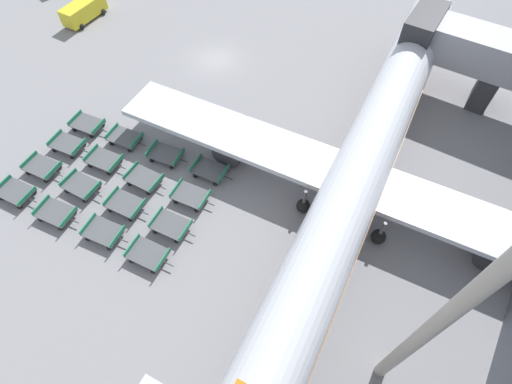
# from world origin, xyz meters

# --- Properties ---
(ground_plane) EXTENTS (500.00, 500.00, 0.00)m
(ground_plane) POSITION_xyz_m (0.00, 0.00, 0.00)
(ground_plane) COLOR gray
(airplane) EXTENTS (37.74, 44.30, 13.10)m
(airplane) POSITION_xyz_m (18.10, -7.16, 3.06)
(airplane) COLOR silver
(airplane) RESTS_ON ground_plane
(service_van) EXTENTS (2.51, 5.08, 1.91)m
(service_van) POSITION_xyz_m (-15.88, -1.94, 1.05)
(service_van) COLOR yellow
(service_van) RESTS_ON ground_plane
(baggage_dolly_row_near_col_a) EXTENTS (3.33, 2.07, 0.92)m
(baggage_dolly_row_near_col_a) POSITION_xyz_m (-2.83, -21.22, 0.48)
(baggage_dolly_row_near_col_a) COLOR #515459
(baggage_dolly_row_near_col_a) RESTS_ON ground_plane
(baggage_dolly_row_near_col_b) EXTENTS (3.35, 2.14, 0.92)m
(baggage_dolly_row_near_col_b) POSITION_xyz_m (1.09, -20.86, 0.48)
(baggage_dolly_row_near_col_b) COLOR #515459
(baggage_dolly_row_near_col_b) RESTS_ON ground_plane
(baggage_dolly_row_near_col_c) EXTENTS (3.35, 2.16, 0.92)m
(baggage_dolly_row_near_col_c) POSITION_xyz_m (5.07, -20.14, 0.48)
(baggage_dolly_row_near_col_c) COLOR #515459
(baggage_dolly_row_near_col_c) RESTS_ON ground_plane
(baggage_dolly_row_near_col_d) EXTENTS (3.34, 2.09, 0.92)m
(baggage_dolly_row_near_col_d) POSITION_xyz_m (8.79, -19.76, 0.48)
(baggage_dolly_row_near_col_d) COLOR #515459
(baggage_dolly_row_near_col_d) RESTS_ON ground_plane
(baggage_dolly_row_mid_a_col_a) EXTENTS (3.34, 2.09, 0.92)m
(baggage_dolly_row_mid_a_col_a) POSITION_xyz_m (-3.08, -18.57, 0.48)
(baggage_dolly_row_mid_a_col_a) COLOR #515459
(baggage_dolly_row_mid_a_col_a) RESTS_ON ground_plane
(baggage_dolly_row_mid_a_col_b) EXTENTS (3.30, 1.99, 0.92)m
(baggage_dolly_row_mid_a_col_b) POSITION_xyz_m (0.82, -18.19, 0.48)
(baggage_dolly_row_mid_a_col_b) COLOR #515459
(baggage_dolly_row_mid_a_col_b) RESTS_ON ground_plane
(baggage_dolly_row_mid_a_col_c) EXTENTS (3.33, 2.07, 0.92)m
(baggage_dolly_row_mid_a_col_c) POSITION_xyz_m (4.74, -17.62, 0.48)
(baggage_dolly_row_mid_a_col_c) COLOR #515459
(baggage_dolly_row_mid_a_col_c) RESTS_ON ground_plane
(baggage_dolly_row_mid_a_col_d) EXTENTS (3.33, 2.07, 0.92)m
(baggage_dolly_row_mid_a_col_d) POSITION_xyz_m (8.66, -17.20, 0.48)
(baggage_dolly_row_mid_a_col_d) COLOR #515459
(baggage_dolly_row_mid_a_col_d) RESTS_ON ground_plane
(baggage_dolly_row_mid_b_col_a) EXTENTS (3.35, 2.15, 0.92)m
(baggage_dolly_row_mid_b_col_a) POSITION_xyz_m (-3.23, -15.86, 0.48)
(baggage_dolly_row_mid_b_col_a) COLOR #515459
(baggage_dolly_row_mid_b_col_a) RESTS_ON ground_plane
(baggage_dolly_row_mid_b_col_b) EXTENTS (3.34, 2.11, 0.92)m
(baggage_dolly_row_mid_b_col_b) POSITION_xyz_m (0.44, -15.45, 0.48)
(baggage_dolly_row_mid_b_col_b) COLOR #515459
(baggage_dolly_row_mid_b_col_b) RESTS_ON ground_plane
(baggage_dolly_row_mid_b_col_c) EXTENTS (3.31, 2.00, 0.92)m
(baggage_dolly_row_mid_b_col_c) POSITION_xyz_m (4.32, -15.14, 0.48)
(baggage_dolly_row_mid_b_col_c) COLOR #515459
(baggage_dolly_row_mid_b_col_c) RESTS_ON ground_plane
(baggage_dolly_row_mid_b_col_d) EXTENTS (3.34, 2.11, 0.92)m
(baggage_dolly_row_mid_b_col_d) POSITION_xyz_m (8.26, -14.47, 0.48)
(baggage_dolly_row_mid_b_col_d) COLOR #515459
(baggage_dolly_row_mid_b_col_d) RESTS_ON ground_plane
(baggage_dolly_row_far_col_a) EXTENTS (3.35, 2.13, 0.92)m
(baggage_dolly_row_far_col_a) POSITION_xyz_m (-3.57, -13.39, 0.48)
(baggage_dolly_row_far_col_a) COLOR #515459
(baggage_dolly_row_far_col_a) RESTS_ON ground_plane
(baggage_dolly_row_far_col_b) EXTENTS (3.35, 2.13, 0.92)m
(baggage_dolly_row_far_col_b) POSITION_xyz_m (0.16, -12.84, 0.48)
(baggage_dolly_row_far_col_b) COLOR #515459
(baggage_dolly_row_far_col_b) RESTS_ON ground_plane
(baggage_dolly_row_far_col_c) EXTENTS (3.36, 2.19, 0.92)m
(baggage_dolly_row_far_col_c) POSITION_xyz_m (4.11, -12.39, 0.48)
(baggage_dolly_row_far_col_c) COLOR #515459
(baggage_dolly_row_far_col_c) RESTS_ON ground_plane
(baggage_dolly_row_far_col_d) EXTENTS (3.33, 2.07, 0.92)m
(baggage_dolly_row_far_col_d) POSITION_xyz_m (8.02, -11.79, 0.48)
(baggage_dolly_row_far_col_d) COLOR #515459
(baggage_dolly_row_far_col_d) RESTS_ON ground_plane
(apron_light_mast) EXTENTS (2.00, 0.75, 24.87)m
(apron_light_mast) POSITION_xyz_m (24.70, -18.01, 13.61)
(apron_light_mast) COLOR #ADA89E
(apron_light_mast) RESTS_ON ground_plane
(stand_guidance_stripe) EXTENTS (2.66, 22.69, 0.01)m
(stand_guidance_stripe) POSITION_xyz_m (16.98, -16.56, 0.00)
(stand_guidance_stripe) COLOR white
(stand_guidance_stripe) RESTS_ON ground_plane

